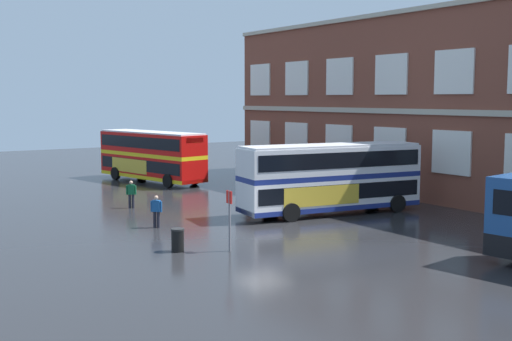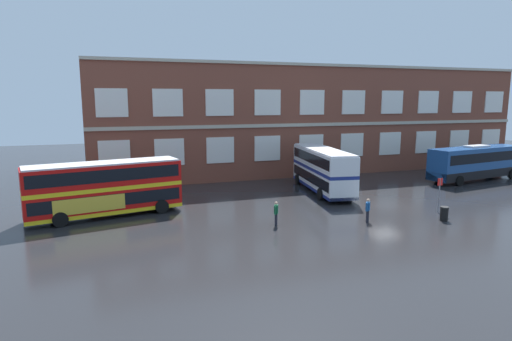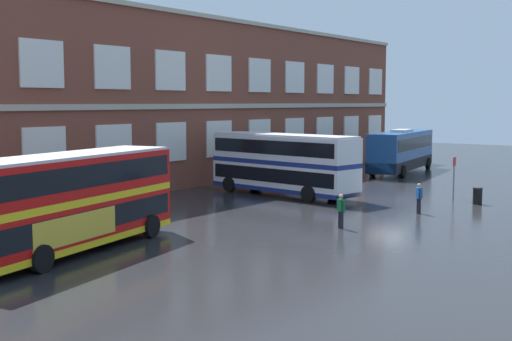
# 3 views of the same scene
# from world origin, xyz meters

# --- Properties ---
(ground_plane) EXTENTS (120.00, 120.00, 0.00)m
(ground_plane) POSITION_xyz_m (0.00, 2.00, 0.00)
(ground_plane) COLOR #232326
(brick_terminal_building) EXTENTS (52.42, 8.19, 12.54)m
(brick_terminal_building) POSITION_xyz_m (2.68, 17.98, 6.13)
(brick_terminal_building) COLOR brown
(brick_terminal_building) RESTS_ON ground
(double_decker_near) EXTENTS (11.29, 4.69, 4.07)m
(double_decker_near) POSITION_xyz_m (-21.81, 3.95, 2.15)
(double_decker_near) COLOR red
(double_decker_near) RESTS_ON ground
(double_decker_middle) EXTENTS (4.18, 11.26, 4.07)m
(double_decker_middle) POSITION_xyz_m (-2.44, 6.46, 2.15)
(double_decker_middle) COLOR silver
(double_decker_middle) RESTS_ON ground
(touring_coach) EXTENTS (12.25, 4.32, 3.80)m
(touring_coach) POSITION_xyz_m (15.79, 6.17, 1.91)
(touring_coach) COLOR navy
(touring_coach) RESTS_ON ground
(waiting_passenger) EXTENTS (0.41, 0.60, 1.70)m
(waiting_passenger) POSITION_xyz_m (-10.72, -2.49, 0.93)
(waiting_passenger) COLOR black
(waiting_passenger) RESTS_ON ground
(second_passenger) EXTENTS (0.53, 0.52, 1.70)m
(second_passenger) POSITION_xyz_m (-4.25, -3.82, 0.93)
(second_passenger) COLOR black
(second_passenger) RESTS_ON ground
(bus_stand_flag) EXTENTS (0.44, 0.10, 2.70)m
(bus_stand_flag) POSITION_xyz_m (2.39, -3.38, 1.64)
(bus_stand_flag) COLOR slate
(bus_stand_flag) RESTS_ON ground
(station_litter_bin) EXTENTS (0.60, 0.60, 1.03)m
(station_litter_bin) POSITION_xyz_m (1.16, -5.32, 0.52)
(station_litter_bin) COLOR black
(station_litter_bin) RESTS_ON ground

